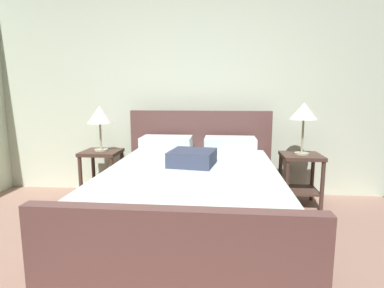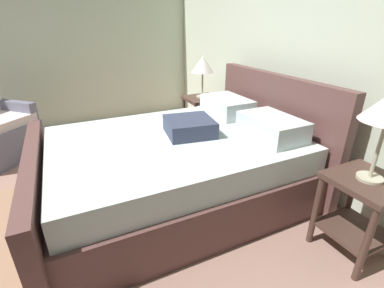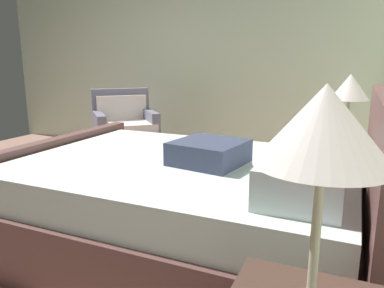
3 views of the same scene
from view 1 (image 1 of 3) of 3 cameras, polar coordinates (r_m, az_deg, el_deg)
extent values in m
cube|color=silver|center=(4.10, -0.68, 10.95)|extent=(5.04, 0.12, 2.82)
cube|color=brown|center=(2.94, -0.11, -12.52)|extent=(1.60, 2.10, 0.40)
cube|color=brown|center=(3.90, 1.47, -1.89)|extent=(1.71, 0.11, 1.08)
cube|color=brown|center=(1.90, -3.58, -20.97)|extent=(1.71, 0.11, 0.67)
cube|color=silver|center=(2.84, -0.12, -6.70)|extent=(1.52, 2.04, 0.22)
cube|color=silver|center=(3.59, -4.60, -0.09)|extent=(0.56, 0.36, 0.18)
cube|color=silver|center=(3.53, 6.88, -0.27)|extent=(0.56, 0.36, 0.18)
cube|color=#373E58|center=(2.95, 0.06, -2.50)|extent=(0.46, 0.46, 0.14)
cube|color=#473128|center=(3.79, 19.14, -2.07)|extent=(0.44, 0.44, 0.04)
cube|color=#473128|center=(3.88, 18.83, -7.87)|extent=(0.40, 0.40, 0.02)
cylinder|color=#473128|center=(3.64, 16.68, -7.28)|extent=(0.04, 0.04, 0.56)
cylinder|color=#473128|center=(3.73, 22.45, -7.18)|extent=(0.04, 0.04, 0.56)
cylinder|color=#473128|center=(4.00, 15.61, -5.74)|extent=(0.04, 0.04, 0.56)
cylinder|color=#473128|center=(4.08, 20.88, -5.70)|extent=(0.04, 0.04, 0.56)
cylinder|color=#B7B293|center=(3.78, 19.17, -1.63)|extent=(0.16, 0.16, 0.02)
cylinder|color=#B7B293|center=(3.75, 19.33, 1.35)|extent=(0.02, 0.02, 0.38)
cone|color=white|center=(3.73, 19.56, 5.66)|extent=(0.32, 0.32, 0.19)
cube|color=#473128|center=(3.96, -16.05, -1.46)|extent=(0.44, 0.44, 0.04)
cube|color=#473128|center=(4.05, -15.80, -7.03)|extent=(0.40, 0.40, 0.02)
cylinder|color=#473128|center=(3.92, -19.46, -6.21)|extent=(0.04, 0.04, 0.56)
cylinder|color=#473128|center=(3.78, -14.18, -6.52)|extent=(0.04, 0.04, 0.56)
cylinder|color=#473128|center=(4.26, -17.34, -4.89)|extent=(0.04, 0.04, 0.56)
cylinder|color=#473128|center=(4.13, -12.45, -5.12)|extent=(0.04, 0.04, 0.56)
cylinder|color=#B7B293|center=(3.95, -16.07, -1.03)|extent=(0.16, 0.16, 0.02)
cylinder|color=#B7B293|center=(3.93, -16.18, 1.36)|extent=(0.02, 0.02, 0.31)
cone|color=white|center=(3.90, -16.35, 5.13)|extent=(0.30, 0.30, 0.21)
camera|label=2|loc=(2.63, 49.55, 11.38)|focal=25.67mm
camera|label=3|loc=(4.08, 31.51, 7.07)|focal=34.57mm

